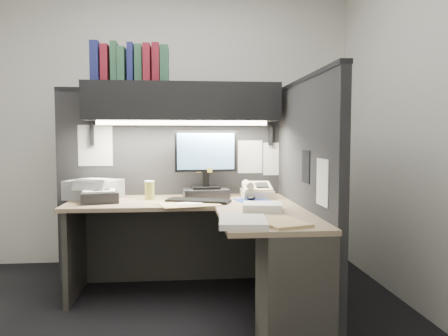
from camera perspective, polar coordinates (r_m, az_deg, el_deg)
The scene contains 23 objects.
floor at distance 3.07m, azimuth -7.70°, elevation -19.40°, with size 3.50×3.50×0.00m, color black.
wall_back at distance 4.32m, azimuth -7.08°, elevation 5.76°, with size 3.50×0.04×2.70m, color silver.
wall_front at distance 1.32m, azimuth -10.86°, elevation 9.76°, with size 3.50×0.04×2.70m, color silver.
wall_right at distance 3.25m, azimuth 24.77°, elevation 6.01°, with size 0.04×3.00×2.70m, color silver.
partition_back at distance 3.77m, azimuth -6.80°, elevation -2.36°, with size 1.90×0.06×1.60m, color black.
partition_right at distance 3.14m, azimuth 10.51°, elevation -3.67°, with size 0.06×1.50×1.60m, color black.
desk at distance 2.93m, azimuth 0.73°, elevation -11.29°, with size 1.70×1.53×0.73m.
overhead_shelf at distance 3.57m, azimuth -5.42°, elevation 8.55°, with size 1.55×0.34×0.30m, color black.
task_light_tube at distance 3.42m, azimuth -5.40°, elevation 5.90°, with size 0.04×0.04×1.32m, color white.
monitor at distance 3.53m, azimuth -2.38°, elevation -0.41°, with size 0.50×0.25×0.54m.
keyboard at distance 3.28m, azimuth -3.36°, elevation -4.30°, with size 0.48×0.16×0.02m, color black.
mousepad at distance 3.38m, azimuth 3.72°, elevation -4.23°, with size 0.25×0.22×0.00m, color navy.
mouse at distance 3.36m, azimuth 3.54°, elevation -3.90°, with size 0.07×0.10×0.04m, color black.
telephone at distance 3.54m, azimuth 4.31°, elevation -3.07°, with size 0.25×0.26×0.10m, color beige.
coffee_cup at distance 3.47m, azimuth -9.69°, elevation -2.96°, with size 0.07×0.07×0.14m, color #CBC751.
printer at distance 3.62m, azimuth -16.63°, elevation -2.69°, with size 0.37×0.32×0.15m, color #989A9D.
notebook_stack at distance 3.40m, azimuth -15.98°, elevation -3.69°, with size 0.27×0.22×0.08m, color black.
open_folder at distance 3.17m, azimuth -4.58°, elevation -4.76°, with size 0.41×0.27×0.01m, color tan.
paper_stack_a at distance 2.93m, azimuth 5.01°, elevation -5.08°, with size 0.25×0.21×0.05m, color white.
paper_stack_b at distance 2.45m, azimuth 2.47°, elevation -7.04°, with size 0.26×0.33×0.03m, color white.
manila_stack at distance 2.48m, azimuth 7.61°, elevation -7.11°, with size 0.23×0.29×0.02m, color tan.
binder_row at distance 3.63m, azimuth -12.04°, elevation 13.12°, with size 0.60×0.25×0.31m.
pinned_papers at distance 3.39m, azimuth -0.35°, elevation 1.27°, with size 1.76×1.31×0.51m.
Camera 1 is at (0.12, -2.81, 1.22)m, focal length 35.00 mm.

